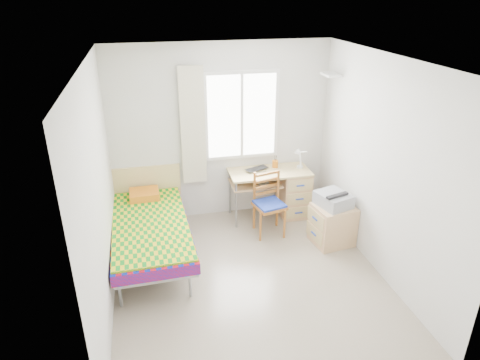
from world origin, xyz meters
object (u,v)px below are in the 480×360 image
bed (150,225)px  printer (333,199)px  chair (269,200)px  cabinet (332,225)px  desk (289,190)px

bed → printer: size_ratio=3.96×
bed → chair: 1.68m
cabinet → printer: bearing=92.9°
cabinet → desk: bearing=101.1°
bed → desk: bed is taller
printer → bed: bearing=157.5°
bed → desk: 2.21m
chair → cabinet: 0.94m
bed → cabinet: size_ratio=3.59×
printer → cabinet: bearing=-95.9°
chair → desk: bearing=31.2°
bed → desk: size_ratio=1.71×
bed → cabinet: (2.43, -0.28, -0.15)m
cabinet → printer: (-0.01, 0.03, 0.38)m
desk → printer: size_ratio=2.31×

